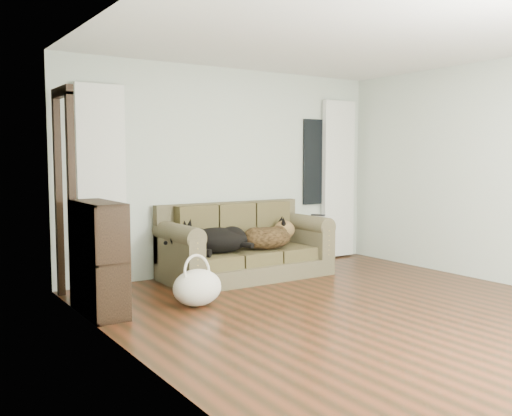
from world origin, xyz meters
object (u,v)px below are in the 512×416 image
sofa (246,241)px  dog_shepherd (268,237)px  dog_black_lab (214,242)px  tote_bag (197,290)px  bookshelf (98,261)px

sofa → dog_shepherd: 0.28m
dog_black_lab → dog_shepherd: bearing=21.9°
sofa → tote_bag: bearing=-142.4°
dog_black_lab → bookshelf: bearing=-130.3°
dog_black_lab → bookshelf: bookshelf is taller
sofa → dog_shepherd: (0.25, -0.11, 0.04)m
dog_shepherd → bookshelf: (-2.28, -0.50, 0.01)m
sofa → dog_black_lab: (-0.47, -0.02, 0.03)m
sofa → tote_bag: size_ratio=4.02×
sofa → bookshelf: size_ratio=1.91×
sofa → dog_shepherd: size_ratio=2.98×
sofa → tote_bag: 1.45m
bookshelf → dog_black_lab: bearing=17.7°
tote_bag → dog_shepherd: bearing=28.9°
sofa → dog_black_lab: size_ratio=2.79×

